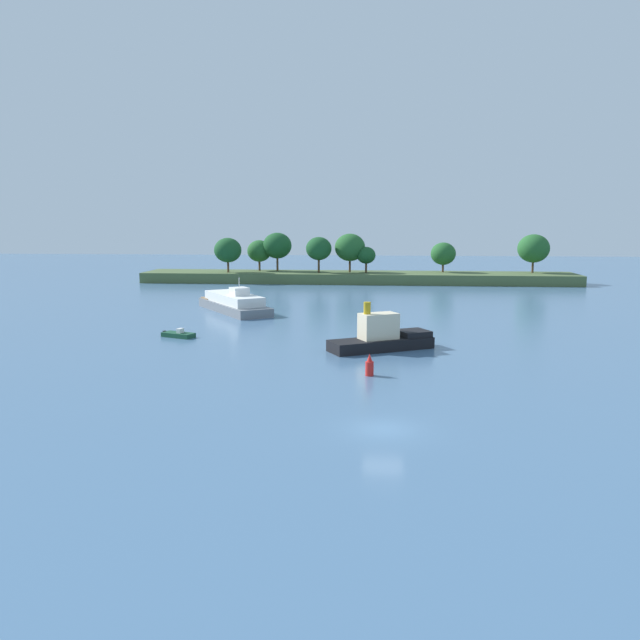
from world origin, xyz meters
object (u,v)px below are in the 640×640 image
fishing_skiff (178,335)px  white_riverboat (234,303)px  channel_buoy_red (370,366)px  tugboat (383,337)px

fishing_skiff → white_riverboat: size_ratio=0.25×
white_riverboat → channel_buoy_red: (19.90, -36.82, -0.39)m
tugboat → white_riverboat: (-21.06, 25.64, -0.05)m
fishing_skiff → white_riverboat: white_riverboat is taller
white_riverboat → tugboat: bearing=-50.6°
fishing_skiff → channel_buoy_red: (21.59, -16.16, 0.53)m
fishing_skiff → channel_buoy_red: size_ratio=2.14×
fishing_skiff → channel_buoy_red: bearing=-36.8°
fishing_skiff → tugboat: 23.31m
channel_buoy_red → fishing_skiff: bearing=143.2°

